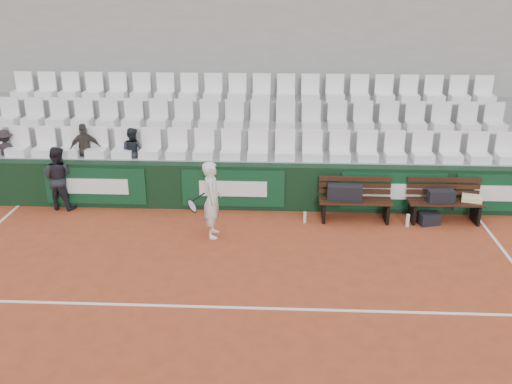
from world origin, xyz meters
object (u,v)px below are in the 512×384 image
at_px(bench_right, 444,211).
at_px(ball_kid, 58,178).
at_px(sports_bag_ground, 429,219).
at_px(spectator_a, 3,132).
at_px(sports_bag_right, 441,196).
at_px(tennis_player, 212,200).
at_px(sports_bag_left, 345,192).
at_px(water_bottle_near, 305,217).
at_px(water_bottle_far, 408,220).
at_px(spectator_c, 131,132).
at_px(spectator_b, 83,130).
at_px(bench_left, 355,210).

distance_m(bench_right, ball_kid, 8.21).
distance_m(sports_bag_ground, spectator_a, 9.46).
height_order(sports_bag_right, tennis_player, tennis_player).
distance_m(sports_bag_left, spectator_a, 7.67).
distance_m(sports_bag_ground, water_bottle_near, 2.55).
distance_m(water_bottle_far, tennis_player, 4.01).
xyz_separation_m(tennis_player, spectator_c, (-2.01, 1.93, 0.79)).
distance_m(sports_bag_ground, spectator_b, 7.69).
bearing_deg(water_bottle_far, spectator_a, 171.48).
xyz_separation_m(sports_bag_ground, ball_kid, (-7.86, 0.48, 0.58)).
height_order(sports_bag_left, ball_kid, ball_kid).
relative_size(sports_bag_right, tennis_player, 0.35).
relative_size(sports_bag_left, water_bottle_far, 2.67).
distance_m(water_bottle_near, tennis_player, 2.05).
xyz_separation_m(water_bottle_near, spectator_a, (-6.73, 1.23, 1.39)).
bearing_deg(sports_bag_ground, spectator_a, 172.72).
bearing_deg(ball_kid, sports_bag_right, -173.47).
bearing_deg(water_bottle_far, spectator_b, 169.31).
height_order(bench_right, tennis_player, tennis_player).
bearing_deg(sports_bag_left, water_bottle_near, -164.03).
height_order(bench_right, sports_bag_left, sports_bag_left).
height_order(water_bottle_far, ball_kid, ball_kid).
bearing_deg(water_bottle_near, ball_kid, 174.35).
xyz_separation_m(sports_bag_right, ball_kid, (-8.09, 0.33, 0.13)).
height_order(bench_right, spectator_b, spectator_b).
xyz_separation_m(bench_right, ball_kid, (-8.19, 0.31, 0.48)).
height_order(sports_bag_ground, spectator_b, spectator_b).
bearing_deg(water_bottle_far, water_bottle_near, 177.60).
bearing_deg(bench_right, spectator_b, 172.58).
xyz_separation_m(spectator_a, spectator_c, (2.90, 0.00, 0.04)).
xyz_separation_m(bench_right, sports_bag_ground, (-0.33, -0.17, -0.10)).
bearing_deg(ball_kid, spectator_b, -111.05).
relative_size(bench_left, ball_kid, 1.07).
relative_size(water_bottle_near, spectator_a, 0.23).
height_order(bench_left, sports_bag_ground, bench_left).
relative_size(ball_kid, spectator_b, 1.19).
height_order(bench_left, spectator_c, spectator_c).
bearing_deg(sports_bag_left, spectator_a, 172.46).
bearing_deg(spectator_c, spectator_a, 20.54).
height_order(tennis_player, ball_kid, tennis_player).
relative_size(sports_bag_left, sports_bag_ground, 1.73).
height_order(spectator_a, spectator_b, spectator_b).
bearing_deg(spectator_c, sports_bag_ground, -169.98).
relative_size(bench_left, spectator_b, 1.27).
xyz_separation_m(sports_bag_ground, tennis_player, (-4.37, -0.74, 0.64)).
distance_m(bench_left, tennis_player, 3.05).
relative_size(bench_left, sports_bag_ground, 3.63).
xyz_separation_m(sports_bag_left, sports_bag_right, (1.96, -0.04, -0.03)).
xyz_separation_m(bench_left, sports_bag_ground, (1.51, -0.14, -0.10)).
relative_size(water_bottle_near, ball_kid, 0.17).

